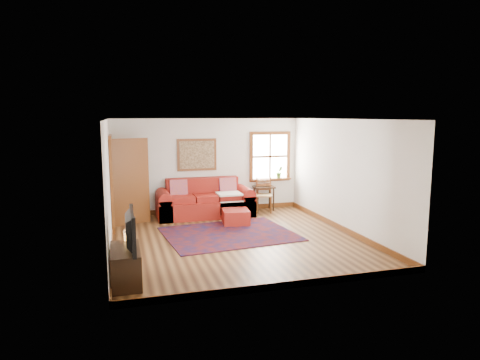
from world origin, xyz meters
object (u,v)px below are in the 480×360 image
object	(u,v)px
red_ottoman	(236,217)
media_cabinet	(126,266)
side_table	(264,191)
red_leather_sofa	(205,204)
ladder_back_chair	(264,193)

from	to	relation	value
red_ottoman	media_cabinet	xyz separation A→B (m)	(-2.61, -3.03, 0.10)
side_table	media_cabinet	distance (m)	5.71
red_leather_sofa	ladder_back_chair	distance (m)	1.63
ladder_back_chair	media_cabinet	bearing A→B (deg)	-131.84
red_leather_sofa	ladder_back_chair	xyz separation A→B (m)	(1.62, 0.03, 0.18)
red_leather_sofa	side_table	world-z (taller)	red_leather_sofa
red_leather_sofa	media_cabinet	world-z (taller)	red_leather_sofa
ladder_back_chair	media_cabinet	xyz separation A→B (m)	(-3.69, -4.13, -0.22)
side_table	ladder_back_chair	xyz separation A→B (m)	(-0.06, -0.17, -0.04)
red_ottoman	media_cabinet	distance (m)	4.00
side_table	ladder_back_chair	distance (m)	0.19
red_leather_sofa	side_table	xyz separation A→B (m)	(1.68, 0.20, 0.22)
side_table	red_ottoman	bearing A→B (deg)	-132.18
red_ottoman	ladder_back_chair	distance (m)	1.58
side_table	media_cabinet	xyz separation A→B (m)	(-3.75, -4.29, -0.27)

